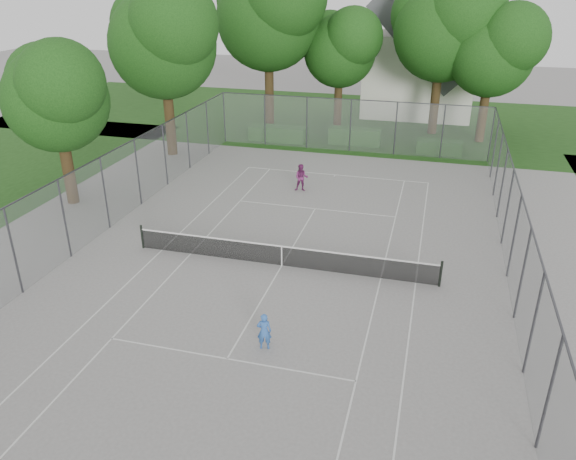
% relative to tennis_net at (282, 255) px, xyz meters
% --- Properties ---
extents(ground, '(120.00, 120.00, 0.00)m').
position_rel_tennis_net_xyz_m(ground, '(0.00, 0.00, -0.51)').
color(ground, slate).
rests_on(ground, ground).
extents(grass_far, '(60.00, 20.00, 0.00)m').
position_rel_tennis_net_xyz_m(grass_far, '(0.00, 26.00, -0.51)').
color(grass_far, '#193F12').
rests_on(grass_far, ground).
extents(court_markings, '(11.03, 23.83, 0.01)m').
position_rel_tennis_net_xyz_m(court_markings, '(0.00, 0.00, -0.50)').
color(court_markings, silver).
rests_on(court_markings, ground).
extents(tennis_net, '(12.87, 0.10, 1.10)m').
position_rel_tennis_net_xyz_m(tennis_net, '(0.00, 0.00, 0.00)').
color(tennis_net, black).
rests_on(tennis_net, ground).
extents(perimeter_fence, '(18.08, 34.08, 3.52)m').
position_rel_tennis_net_xyz_m(perimeter_fence, '(0.00, 0.00, 1.30)').
color(perimeter_fence, '#38383D').
rests_on(perimeter_fence, ground).
extents(tree_far_left, '(8.77, 8.01, 12.61)m').
position_rel_tennis_net_xyz_m(tree_far_left, '(-7.07, 21.94, 8.16)').
color(tree_far_left, '#332412').
rests_on(tree_far_left, ground).
extents(tree_far_midleft, '(6.24, 5.70, 8.98)m').
position_rel_tennis_net_xyz_m(tree_far_midleft, '(-1.97, 23.41, 5.65)').
color(tree_far_midleft, '#332412').
rests_on(tree_far_midleft, ground).
extents(tree_far_midright, '(7.92, 7.23, 11.38)m').
position_rel_tennis_net_xyz_m(tree_far_midright, '(5.36, 23.15, 7.31)').
color(tree_far_midright, '#332412').
rests_on(tree_far_midright, ground).
extents(tree_far_right, '(6.62, 6.04, 9.51)m').
position_rel_tennis_net_xyz_m(tree_far_right, '(8.73, 21.77, 6.02)').
color(tree_far_right, '#332412').
rests_on(tree_far_right, ground).
extents(tree_side_back, '(7.67, 7.00, 11.03)m').
position_rel_tennis_net_xyz_m(tree_side_back, '(-11.24, 13.17, 7.07)').
color(tree_side_back, '#332412').
rests_on(tree_side_back, ground).
extents(tree_side_front, '(5.89, 5.38, 8.47)m').
position_rel_tennis_net_xyz_m(tree_side_front, '(-12.55, 3.90, 5.30)').
color(tree_side_front, '#332412').
rests_on(tree_side_front, ground).
extents(hedge_left, '(4.14, 1.24, 1.04)m').
position_rel_tennis_net_xyz_m(hedge_left, '(-5.39, 18.22, 0.01)').
color(hedge_left, '#1F4F19').
rests_on(hedge_left, ground).
extents(hedge_mid, '(3.62, 1.04, 1.14)m').
position_rel_tennis_net_xyz_m(hedge_mid, '(0.08, 18.72, 0.06)').
color(hedge_mid, '#1F4F19').
rests_on(hedge_mid, ground).
extents(hedge_right, '(2.97, 1.09, 0.89)m').
position_rel_tennis_net_xyz_m(hedge_right, '(5.91, 17.94, -0.07)').
color(hedge_right, '#1F4F19').
rests_on(hedge_right, ground).
extents(house, '(8.74, 6.77, 10.88)m').
position_rel_tennis_net_xyz_m(house, '(3.69, 29.43, 3.87)').
color(house, white).
rests_on(house, ground).
extents(girl_player, '(0.54, 0.42, 1.30)m').
position_rel_tennis_net_xyz_m(girl_player, '(0.97, -5.54, 0.14)').
color(girl_player, '#3164B8').
rests_on(girl_player, ground).
extents(woman_player, '(0.83, 0.69, 1.53)m').
position_rel_tennis_net_xyz_m(woman_player, '(-1.33, 8.75, 0.26)').
color(woman_player, '#6E2459').
rests_on(woman_player, ground).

